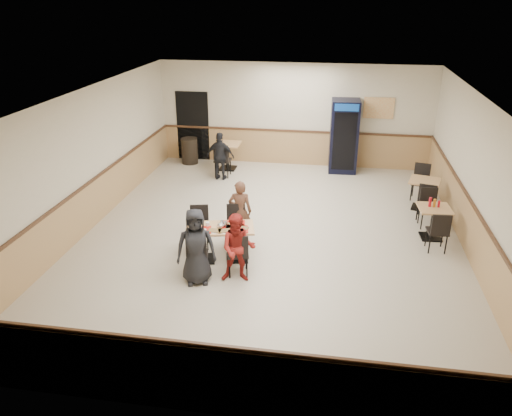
% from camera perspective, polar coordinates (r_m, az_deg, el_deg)
% --- Properties ---
extents(ground, '(10.00, 10.00, 0.00)m').
position_cam_1_polar(ground, '(10.75, 1.68, -3.24)').
color(ground, beige).
rests_on(ground, ground).
extents(room_shell, '(10.00, 10.00, 10.00)m').
position_cam_1_polar(room_shell, '(12.81, 11.18, 3.63)').
color(room_shell, silver).
rests_on(room_shell, ground).
extents(main_table, '(1.41, 0.93, 0.70)m').
position_cam_1_polar(main_table, '(9.67, -4.12, -3.46)').
color(main_table, black).
rests_on(main_table, ground).
extents(main_chairs, '(1.47, 1.74, 0.88)m').
position_cam_1_polar(main_chairs, '(9.68, -4.40, -3.58)').
color(main_chairs, black).
rests_on(main_chairs, ground).
extents(diner_woman_left, '(0.80, 0.64, 1.42)m').
position_cam_1_polar(diner_woman_left, '(8.87, -6.88, -4.40)').
color(diner_woman_left, black).
rests_on(diner_woman_left, ground).
extents(diner_woman_right, '(0.69, 0.57, 1.30)m').
position_cam_1_polar(diner_woman_right, '(8.88, -2.06, -4.63)').
color(diner_woman_right, maroon).
rests_on(diner_woman_right, ground).
extents(diner_man_opposite, '(0.51, 0.35, 1.33)m').
position_cam_1_polar(diner_man_opposite, '(10.29, -1.83, -0.39)').
color(diner_man_opposite, brown).
rests_on(diner_man_opposite, ground).
extents(lone_diner, '(0.81, 0.39, 1.33)m').
position_cam_1_polar(lone_diner, '(13.84, -4.08, 5.92)').
color(lone_diner, black).
rests_on(lone_diner, ground).
extents(tabletop_clutter, '(1.16, 0.76, 0.12)m').
position_cam_1_polar(tabletop_clutter, '(9.50, -3.93, -2.24)').
color(tabletop_clutter, red).
rests_on(tabletop_clutter, main_table).
extents(side_table_near, '(0.70, 0.70, 0.70)m').
position_cam_1_polar(side_table_near, '(11.13, 19.59, -1.07)').
color(side_table_near, black).
rests_on(side_table_near, ground).
extents(side_table_near_chair_south, '(0.44, 0.44, 0.89)m').
position_cam_1_polar(side_table_near_chair_south, '(10.63, 20.03, -2.42)').
color(side_table_near_chair_south, black).
rests_on(side_table_near_chair_south, ground).
extents(side_table_near_chair_north, '(0.44, 0.44, 0.89)m').
position_cam_1_polar(side_table_near_chair_north, '(11.64, 19.16, -0.04)').
color(side_table_near_chair_north, black).
rests_on(side_table_near_chair_north, ground).
extents(side_table_far, '(0.83, 0.83, 0.73)m').
position_cam_1_polar(side_table_far, '(12.58, 18.60, 2.00)').
color(side_table_far, black).
rests_on(side_table_far, ground).
extents(side_table_far_chair_south, '(0.52, 0.52, 0.92)m').
position_cam_1_polar(side_table_far_chair_south, '(12.05, 18.96, 0.89)').
color(side_table_far_chair_south, black).
rests_on(side_table_far_chair_south, ground).
extents(side_table_far_chair_north, '(0.52, 0.52, 0.92)m').
position_cam_1_polar(side_table_far_chair_north, '(13.13, 18.25, 2.82)').
color(side_table_far_chair_north, black).
rests_on(side_table_far_chair_north, ground).
extents(condiment_caddy, '(0.23, 0.06, 0.20)m').
position_cam_1_polar(condiment_caddy, '(11.04, 19.62, 0.57)').
color(condiment_caddy, red).
rests_on(condiment_caddy, side_table_near).
extents(back_table, '(0.74, 0.74, 0.78)m').
position_cam_1_polar(back_table, '(14.71, -3.28, 6.41)').
color(back_table, black).
rests_on(back_table, ground).
extents(back_table_chair_lone, '(0.46, 0.46, 0.99)m').
position_cam_1_polar(back_table_chair_lone, '(14.14, -3.82, 5.58)').
color(back_table_chair_lone, black).
rests_on(back_table_chair_lone, ground).
extents(pepsi_cooler, '(0.82, 0.83, 2.07)m').
position_cam_1_polar(pepsi_cooler, '(14.62, 10.01, 8.09)').
color(pepsi_cooler, black).
rests_on(pepsi_cooler, ground).
extents(trash_bin, '(0.49, 0.49, 0.78)m').
position_cam_1_polar(trash_bin, '(15.39, -7.60, 6.50)').
color(trash_bin, black).
rests_on(trash_bin, ground).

